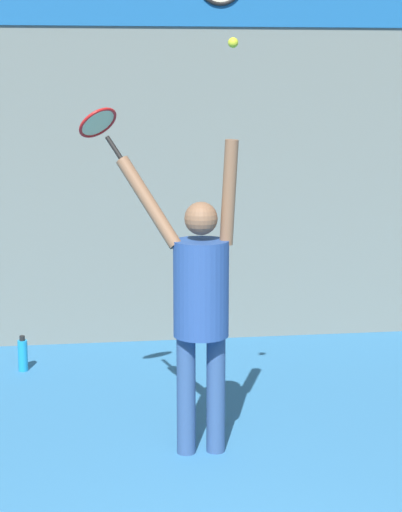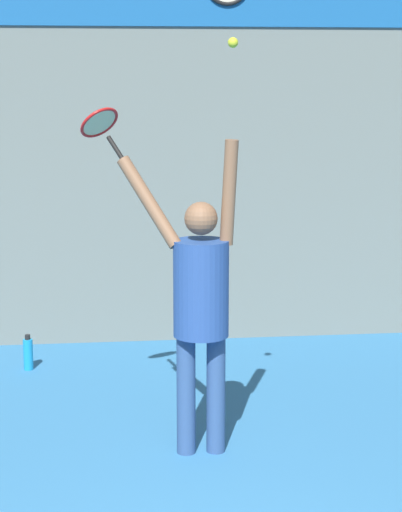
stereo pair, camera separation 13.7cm
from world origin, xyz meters
The scene contains 5 objects.
back_wall centered at (0.00, 5.40, 2.50)m, with size 18.00×0.10×5.00m.
tennis_player centered at (0.09, 2.56, 1.10)m, with size 0.82×0.52×2.16m.
tennis_racket centered at (-0.55, 3.01, 2.24)m, with size 0.36×0.39×0.36m.
tennis_ball centered at (0.29, 2.50, 2.78)m, with size 0.07×0.07×0.07m.
water_bottle centered at (-1.22, 4.56, 0.15)m, with size 0.09×0.09×0.32m.
Camera 1 is at (-0.72, -3.45, 2.57)m, focal length 65.00 mm.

